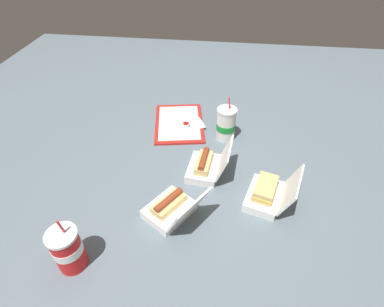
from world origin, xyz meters
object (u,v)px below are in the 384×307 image
clamshell_hotdog_front (206,166)px  ketchup_cup (186,125)px  plastic_fork (167,130)px  clamshell_sandwich_center (267,193)px  food_tray (179,123)px  clamshell_hotdog_corner (171,208)px  soda_cup_corner (68,249)px  soda_cup_back (226,124)px

clamshell_hotdog_front → ketchup_cup: bearing=23.1°
plastic_fork → clamshell_sandwich_center: bearing=-153.9°
food_tray → clamshell_sandwich_center: size_ratio=1.72×
food_tray → clamshell_sandwich_center: clamshell_sandwich_center is taller
clamshell_hotdog_corner → soda_cup_corner: (-0.25, 0.30, 0.05)m
plastic_fork → clamshell_hotdog_corner: (-0.54, -0.12, 0.03)m
clamshell_hotdog_front → food_tray: bearing=26.6°
plastic_fork → soda_cup_corner: size_ratio=0.48×
plastic_fork → clamshell_hotdog_corner: clamshell_hotdog_corner is taller
clamshell_sandwich_center → soda_cup_back: 0.45m
ketchup_cup → soda_cup_back: bearing=-102.5°
clamshell_sandwich_center → soda_cup_corner: size_ratio=1.03×
ketchup_cup → plastic_fork: (-0.04, 0.10, -0.01)m
ketchup_cup → clamshell_sandwich_center: clamshell_sandwich_center is taller
clamshell_sandwich_center → soda_cup_corner: bearing=118.9°
food_tray → clamshell_hotdog_corner: clamshell_hotdog_corner is taller
soda_cup_back → soda_cup_corner: (-0.78, 0.48, 0.00)m
clamshell_sandwich_center → clamshell_hotdog_front: size_ratio=1.18×
clamshell_hotdog_corner → soda_cup_back: size_ratio=1.17×
ketchup_cup → soda_cup_back: (-0.05, -0.21, 0.06)m
ketchup_cup → soda_cup_back: soda_cup_back is taller
food_tray → plastic_fork: bearing=148.6°
clamshell_hotdog_corner → soda_cup_corner: bearing=129.7°
plastic_fork → clamshell_hotdog_front: (-0.28, -0.23, 0.02)m
ketchup_cup → clamshell_hotdog_corner: (-0.58, -0.03, 0.01)m
clamshell_sandwich_center → soda_cup_back: (0.41, 0.19, 0.04)m
clamshell_hotdog_front → soda_cup_back: bearing=-15.5°
plastic_fork → food_tray: bearing=-55.2°
food_tray → clamshell_hotdog_front: size_ratio=2.03×
ketchup_cup → clamshell_sandwich_center: 0.61m
plastic_fork → clamshell_sandwich_center: 0.65m
food_tray → clamshell_hotdog_corner: 0.63m
food_tray → clamshell_hotdog_front: bearing=-153.4°
ketchup_cup → plastic_fork: ketchup_cup is taller
plastic_fork → soda_cup_back: 0.32m
food_tray → clamshell_hotdog_front: 0.41m
plastic_fork → soda_cup_corner: 0.81m
food_tray → ketchup_cup: size_ratio=10.26×
plastic_fork → soda_cup_corner: soda_cup_corner is taller
soda_cup_corner → clamshell_hotdog_front: bearing=-38.9°
plastic_fork → soda_cup_back: soda_cup_back is taller
clamshell_hotdog_front → soda_cup_corner: 0.65m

